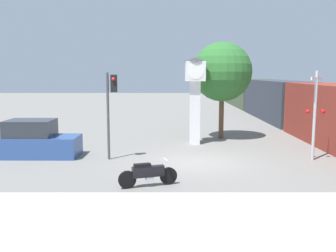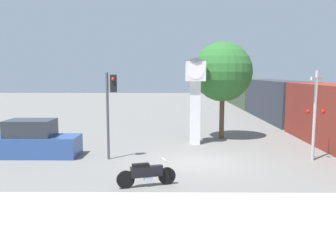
% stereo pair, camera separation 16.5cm
% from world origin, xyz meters
% --- Properties ---
extents(ground_plane, '(120.00, 120.00, 0.00)m').
position_xyz_m(ground_plane, '(0.00, 0.00, 0.00)').
color(ground_plane, slate).
extents(sidewalk_strip, '(36.00, 6.00, 0.10)m').
position_xyz_m(sidewalk_strip, '(0.00, -7.67, 0.05)').
color(sidewalk_strip, '#BCB7A8').
rests_on(sidewalk_strip, ground_plane).
extents(motorcycle, '(2.09, 0.84, 0.96)m').
position_xyz_m(motorcycle, '(-2.11, -3.67, 0.46)').
color(motorcycle, black).
rests_on(motorcycle, ground_plane).
extents(clock_tower, '(1.32, 1.32, 4.89)m').
position_xyz_m(clock_tower, '(0.13, 4.53, 3.25)').
color(clock_tower, white).
rests_on(clock_tower, ground_plane).
extents(freight_train, '(2.80, 39.94, 3.40)m').
position_xyz_m(freight_train, '(8.10, 16.32, 1.70)').
color(freight_train, maroon).
rests_on(freight_train, ground_plane).
extents(traffic_light, '(0.50, 0.35, 4.07)m').
position_xyz_m(traffic_light, '(-4.03, 0.61, 2.80)').
color(traffic_light, '#47474C').
rests_on(traffic_light, ground_plane).
extents(railroad_crossing_signal, '(0.90, 0.82, 4.15)m').
position_xyz_m(railroad_crossing_signal, '(5.37, 0.45, 2.25)').
color(railroad_crossing_signal, '#B7B7BC').
rests_on(railroad_crossing_signal, ground_plane).
extents(street_tree, '(3.62, 3.62, 5.92)m').
position_xyz_m(street_tree, '(1.91, 6.36, 4.10)').
color(street_tree, brown).
rests_on(street_tree, ground_plane).
extents(parked_car, '(4.22, 1.84, 1.80)m').
position_xyz_m(parked_car, '(-7.91, 1.22, 0.75)').
color(parked_car, '#2D4C8C').
rests_on(parked_car, ground_plane).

